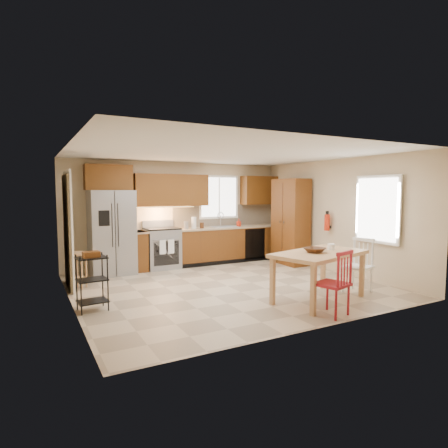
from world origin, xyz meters
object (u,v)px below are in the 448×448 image
table_jar (331,248)px  range_stove (162,249)px  chair_white (358,266)px  table_bowl (315,253)px  dining_table (319,277)px  pantry (290,222)px  fire_extinguisher (327,222)px  refrigerator (112,232)px  chair_red (332,283)px  utility_cart (92,283)px  soap_bottle (239,223)px  bar_stool (79,270)px

table_jar → range_stove: bearing=116.3°
chair_white → table_bowl: bearing=77.8°
table_bowl → dining_table: bearing=0.0°
dining_table → table_bowl: bearing=165.0°
pantry → chair_white: pantry is taller
range_stove → fire_extinguisher: (3.18, -2.04, 0.64)m
table_jar → pantry: bearing=65.5°
refrigerator → range_stove: (1.15, 0.06, -0.45)m
chair_red → chair_white: 1.48m
chair_white → utility_cart: 4.48m
soap_bottle → fire_extinguisher: fire_extinguisher is taller
soap_bottle → chair_white: 3.63m
pantry → chair_red: (-1.90, -3.38, -0.57)m
pantry → chair_red: size_ratio=2.20×
chair_white → pantry: bearing=-27.7°
range_stove → chair_red: chair_red is taller
soap_bottle → chair_white: size_ratio=0.20×
soap_bottle → table_jar: soap_bottle is taller
range_stove → bar_stool: bearing=-152.0°
soap_bottle → chair_red: soap_bottle is taller
table_bowl → soap_bottle: bearing=79.0°
bar_stool → range_stove: bearing=34.8°
refrigerator → chair_red: 4.86m
refrigerator → bar_stool: refrigerator is taller
utility_cart → pantry: bearing=12.4°
pantry → table_bowl: (-1.66, -2.73, -0.25)m
range_stove → chair_red: size_ratio=0.96×
chair_white → bar_stool: 5.06m
table_jar → utility_cart: size_ratio=0.17×
fire_extinguisher → dining_table: bearing=-136.3°
dining_table → chair_red: (-0.35, -0.65, 0.08)m
fire_extinguisher → table_bowl: 2.52m
chair_red → fire_extinguisher: bearing=32.9°
pantry → bar_stool: (-4.93, -0.05, -0.71)m
bar_stool → utility_cart: 1.47m
pantry → refrigerator: bearing=167.4°
chair_red → pantry: bearing=45.6°
table_bowl → table_jar: (0.46, 0.10, 0.03)m
table_bowl → table_jar: 0.47m
refrigerator → chair_white: bearing=-45.6°
refrigerator → pantry: bearing=-12.6°
refrigerator → soap_bottle: size_ratio=9.53×
range_stove → table_bowl: size_ratio=2.80×
range_stove → pantry: pantry is taller
range_stove → pantry: size_ratio=0.44×
refrigerator → bar_stool: bearing=-129.4°
chair_red → chair_white: same height
bar_stool → dining_table: bearing=-31.6°
dining_table → range_stove: bearing=96.1°
chair_red → table_bowl: chair_red is taller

